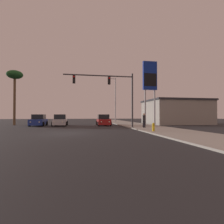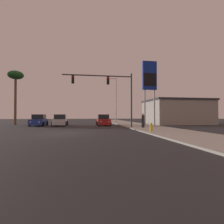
# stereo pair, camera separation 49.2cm
# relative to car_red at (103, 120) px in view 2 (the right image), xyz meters

# --- Properties ---
(ground_plane) EXTENTS (120.00, 120.00, 0.00)m
(ground_plane) POSITION_rel_car_red_xyz_m (-4.62, -10.89, -0.76)
(ground_plane) COLOR #28282B
(sidewalk_right) EXTENTS (5.00, 60.00, 0.12)m
(sidewalk_right) POSITION_rel_car_red_xyz_m (4.88, -0.89, -0.70)
(sidewalk_right) COLOR #9E998E
(sidewalk_right) RESTS_ON ground
(building_gas_station) EXTENTS (10.30, 8.30, 4.30)m
(building_gas_station) POSITION_rel_car_red_xyz_m (13.38, 2.38, 1.40)
(building_gas_station) COLOR gray
(building_gas_station) RESTS_ON ground
(car_red) EXTENTS (2.04, 4.33, 1.68)m
(car_red) POSITION_rel_car_red_xyz_m (0.00, 0.00, 0.00)
(car_red) COLOR maroon
(car_red) RESTS_ON ground
(car_blue) EXTENTS (2.04, 4.31, 1.68)m
(car_blue) POSITION_rel_car_red_xyz_m (-9.46, 0.58, 0.00)
(car_blue) COLOR navy
(car_blue) RESTS_ON ground
(car_silver) EXTENTS (2.04, 4.34, 1.68)m
(car_silver) POSITION_rel_car_red_xyz_m (-6.42, 0.45, 0.00)
(car_silver) COLOR #B7B7BC
(car_silver) RESTS_ON ground
(traffic_light_mast) EXTENTS (8.25, 0.36, 6.50)m
(traffic_light_mast) POSITION_rel_car_red_xyz_m (0.34, -6.08, 4.01)
(traffic_light_mast) COLOR #38383D
(traffic_light_mast) RESTS_ON sidewalk_right
(street_lamp) EXTENTS (1.74, 0.24, 9.00)m
(street_lamp) POSITION_rel_car_red_xyz_m (3.40, 8.33, 4.36)
(street_lamp) COLOR #99999E
(street_lamp) RESTS_ON sidewalk_right
(gas_station_sign) EXTENTS (2.00, 0.42, 9.00)m
(gas_station_sign) POSITION_rel_car_red_xyz_m (6.14, -3.33, 5.86)
(gas_station_sign) COLOR #99999E
(gas_station_sign) RESTS_ON sidewalk_right
(fire_hydrant) EXTENTS (0.24, 0.34, 0.76)m
(fire_hydrant) POSITION_rel_car_red_xyz_m (3.11, -11.45, -0.27)
(fire_hydrant) COLOR gold
(fire_hydrant) RESTS_ON sidewalk_right
(pedestrian_on_sidewalk) EXTENTS (0.34, 0.32, 1.67)m
(pedestrian_on_sidewalk) POSITION_rel_car_red_xyz_m (3.95, -6.85, 0.27)
(pedestrian_on_sidewalk) COLOR #23232D
(pedestrian_on_sidewalk) RESTS_ON sidewalk_right
(palm_tree_near) EXTENTS (2.40, 2.40, 8.60)m
(palm_tree_near) POSITION_rel_car_red_xyz_m (-13.63, 3.11, 6.70)
(palm_tree_near) COLOR brown
(palm_tree_near) RESTS_ON ground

